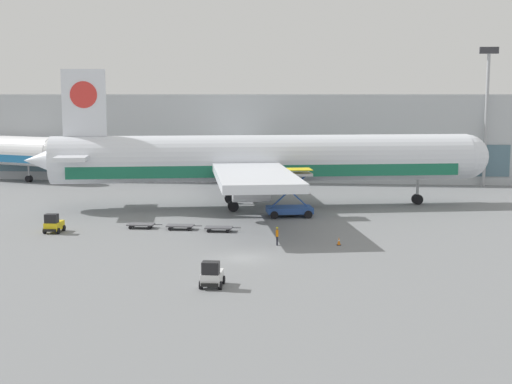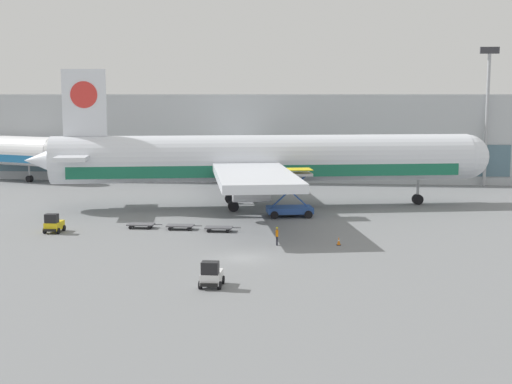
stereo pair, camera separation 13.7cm
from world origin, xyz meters
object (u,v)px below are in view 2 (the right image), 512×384
at_px(baggage_tug_foreground, 211,275).
at_px(baggage_dolly_second, 180,226).
at_px(traffic_cone_near, 339,241).
at_px(ground_crew_near, 277,234).
at_px(light_mast, 487,105).
at_px(baggage_dolly_third, 219,228).
at_px(airplane_main, 258,161).
at_px(baggage_dolly_lead, 141,225).
at_px(scissor_lift_loader, 290,199).
at_px(baggage_tug_mid, 54,224).

height_order(baggage_tug_foreground, baggage_dolly_second, baggage_tug_foreground).
distance_m(baggage_tug_foreground, traffic_cone_near, 18.30).
bearing_deg(ground_crew_near, light_mast, 137.82).
relative_size(baggage_dolly_third, traffic_cone_near, 4.72).
height_order(airplane_main, baggage_dolly_second, airplane_main).
distance_m(light_mast, baggage_dolly_third, 54.88).
height_order(baggage_dolly_second, ground_crew_near, ground_crew_near).
bearing_deg(light_mast, baggage_dolly_second, -134.42).
bearing_deg(baggage_dolly_lead, baggage_dolly_third, -8.11).
relative_size(baggage_dolly_lead, baggage_dolly_second, 1.00).
bearing_deg(baggage_dolly_second, baggage_tug_foreground, -73.96).
bearing_deg(baggage_dolly_second, scissor_lift_loader, 38.63).
relative_size(baggage_tug_foreground, traffic_cone_near, 3.13).
height_order(baggage_dolly_lead, baggage_dolly_third, same).
xyz_separation_m(baggage_tug_foreground, ground_crew_near, (3.70, 15.02, 0.15)).
bearing_deg(baggage_tug_mid, scissor_lift_loader, 116.38).
bearing_deg(ground_crew_near, baggage_dolly_lead, -126.14).
relative_size(airplane_main, scissor_lift_loader, 10.08).
relative_size(light_mast, baggage_dolly_second, 5.67).
distance_m(baggage_tug_mid, baggage_dolly_lead, 8.88).
distance_m(light_mast, scissor_lift_loader, 42.96).
height_order(light_mast, ground_crew_near, light_mast).
relative_size(airplane_main, baggage_tug_mid, 23.14).
height_order(airplane_main, baggage_dolly_third, airplane_main).
relative_size(scissor_lift_loader, ground_crew_near, 3.28).
distance_m(airplane_main, baggage_dolly_third, 17.63).
height_order(baggage_tug_mid, baggage_dolly_second, baggage_tug_mid).
bearing_deg(baggage_tug_foreground, baggage_tug_mid, -134.33).
height_order(baggage_dolly_second, traffic_cone_near, traffic_cone_near).
distance_m(airplane_main, baggage_dolly_lead, 19.79).
xyz_separation_m(light_mast, traffic_cone_near, (-22.76, -46.05, -11.95)).
bearing_deg(scissor_lift_loader, baggage_tug_foreground, -109.02).
height_order(light_mast, baggage_tug_mid, light_mast).
bearing_deg(baggage_dolly_lead, ground_crew_near, -26.94).
relative_size(scissor_lift_loader, traffic_cone_near, 7.24).
relative_size(light_mast, ground_crew_near, 12.12).
height_order(baggage_dolly_lead, traffic_cone_near, traffic_cone_near).
bearing_deg(scissor_lift_loader, light_mast, 35.72).
distance_m(scissor_lift_loader, baggage_tug_mid, 26.40).
height_order(airplane_main, ground_crew_near, airplane_main).
relative_size(light_mast, scissor_lift_loader, 3.70).
height_order(light_mast, baggage_dolly_second, light_mast).
bearing_deg(scissor_lift_loader, baggage_dolly_third, -135.95).
xyz_separation_m(baggage_tug_foreground, baggage_tug_mid, (-19.44, 18.86, 0.00)).
relative_size(baggage_tug_foreground, baggage_dolly_lead, 0.66).
xyz_separation_m(scissor_lift_loader, baggage_tug_mid, (-23.42, -12.12, -1.22)).
distance_m(baggage_dolly_lead, traffic_cone_near, 21.62).
xyz_separation_m(baggage_tug_foreground, baggage_dolly_lead, (-11.19, 22.09, -0.49)).
height_order(baggage_dolly_third, ground_crew_near, ground_crew_near).
relative_size(baggage_tug_foreground, baggage_dolly_second, 0.66).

